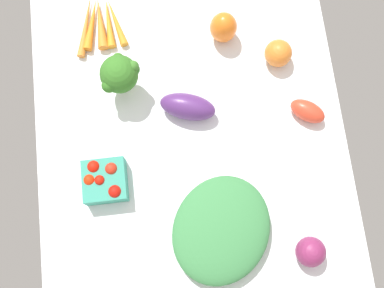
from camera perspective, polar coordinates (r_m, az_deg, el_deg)
tablecloth at (r=120.12cm, az=0.00°, el=-0.33°), size 104.00×76.00×2.00cm
eggplant at (r=118.51cm, az=-0.52°, el=4.40°), size 10.26×15.01×6.37cm
bell_pepper_orange at (r=125.14cm, az=3.71°, el=13.50°), size 9.60×9.60×9.34cm
heirloom_tomato_orange at (r=125.09cm, az=10.09°, el=10.45°), size 6.92×6.92×6.92cm
leafy_greens_clump at (r=113.26cm, az=3.45°, el=-10.01°), size 33.31×32.00×6.28cm
berry_basket at (r=116.19cm, az=-10.21°, el=-4.26°), size 10.04×10.04×6.43cm
broccoli_head at (r=116.97cm, az=-8.51°, el=8.09°), size 9.74×9.62×13.20cm
roma_tomato at (r=122.28cm, az=13.41°, el=3.78°), size 9.06×10.10×4.85cm
carrot_bunch at (r=131.54cm, az=-10.77°, el=13.76°), size 17.68×13.37×2.73cm
red_onion_near_basket at (r=115.74cm, az=13.75°, el=-12.20°), size 6.91×6.91×6.91cm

